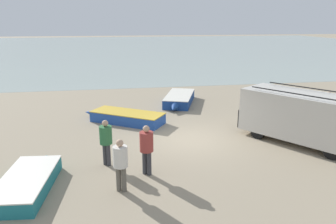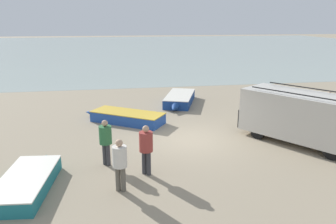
{
  "view_description": "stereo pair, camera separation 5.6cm",
  "coord_description": "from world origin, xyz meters",
  "views": [
    {
      "loc": [
        -3.37,
        -13.54,
        5.27
      ],
      "look_at": [
        -0.84,
        1.28,
        1.0
      ],
      "focal_mm": 35.0,
      "sensor_mm": 36.0,
      "label": 1
    },
    {
      "loc": [
        -3.32,
        -13.55,
        5.27
      ],
      "look_at": [
        -0.84,
        1.28,
        1.0
      ],
      "focal_mm": 35.0,
      "sensor_mm": 36.0,
      "label": 2
    }
  ],
  "objects": [
    {
      "name": "fisherman_2",
      "position": [
        7.68,
        1.42,
        0.99
      ],
      "size": [
        0.44,
        0.44,
        1.66
      ],
      "rotation": [
        0.0,
        0.0,
        1.41
      ],
      "color": "#38383D",
      "rests_on": "ground_plane"
    },
    {
      "name": "fisherman_1",
      "position": [
        -2.33,
        -3.05,
        1.08
      ],
      "size": [
        0.47,
        0.47,
        1.8
      ],
      "rotation": [
        0.0,
        0.0,
        0.9
      ],
      "color": "#38383D",
      "rests_on": "ground_plane"
    },
    {
      "name": "fishing_rowboat_1",
      "position": [
        -6.21,
        -3.46,
        0.25
      ],
      "size": [
        1.75,
        4.02,
        0.5
      ],
      "rotation": [
        0.0,
        0.0,
        1.48
      ],
      "color": "#1E757F",
      "rests_on": "ground_plane"
    },
    {
      "name": "parked_van",
      "position": [
        4.7,
        -1.13,
        1.22
      ],
      "size": [
        4.64,
        5.5,
        2.35
      ],
      "rotation": [
        0.0,
        0.0,
        2.17
      ],
      "color": "beige",
      "rests_on": "ground_plane"
    },
    {
      "name": "fishing_rowboat_0",
      "position": [
        -2.82,
        3.19,
        0.29
      ],
      "size": [
        4.43,
        3.39,
        0.57
      ],
      "rotation": [
        0.0,
        0.0,
        2.56
      ],
      "color": "#234CA3",
      "rests_on": "ground_plane"
    },
    {
      "name": "fishing_rowboat_2",
      "position": [
        0.81,
        6.6,
        0.3
      ],
      "size": [
        2.77,
        4.69,
        0.59
      ],
      "rotation": [
        0.0,
        0.0,
        4.37
      ],
      "color": "navy",
      "rests_on": "ground_plane"
    },
    {
      "name": "ground_plane",
      "position": [
        0.0,
        0.0,
        0.0
      ],
      "size": [
        200.0,
        200.0,
        0.0
      ],
      "primitive_type": "plane",
      "color": "gray"
    },
    {
      "name": "sea_water",
      "position": [
        0.0,
        52.0,
        0.0
      ],
      "size": [
        120.0,
        80.0,
        0.01
      ],
      "primitive_type": "cube",
      "color": "#99A89E",
      "rests_on": "ground_plane"
    },
    {
      "name": "fisherman_3",
      "position": [
        -3.72,
        -2.04,
        1.05
      ],
      "size": [
        0.46,
        0.46,
        1.76
      ],
      "rotation": [
        0.0,
        0.0,
        3.96
      ],
      "color": "#38383D",
      "rests_on": "ground_plane"
    },
    {
      "name": "fisherman_0",
      "position": [
        -3.25,
        -4.07,
        1.04
      ],
      "size": [
        0.46,
        0.46,
        1.74
      ],
      "rotation": [
        0.0,
        0.0,
        1.21
      ],
      "color": "#5B564C",
      "rests_on": "ground_plane"
    }
  ]
}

